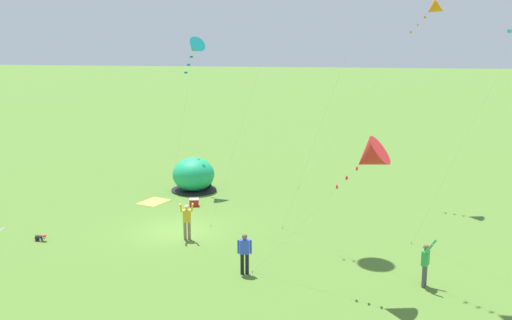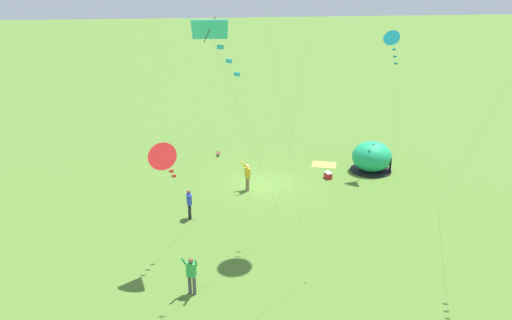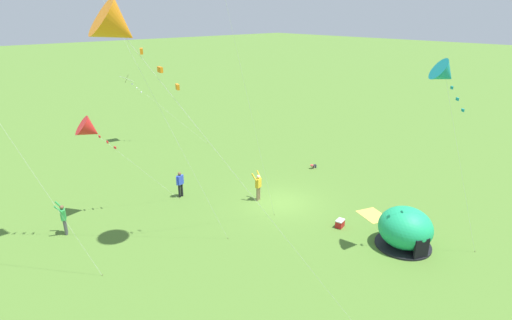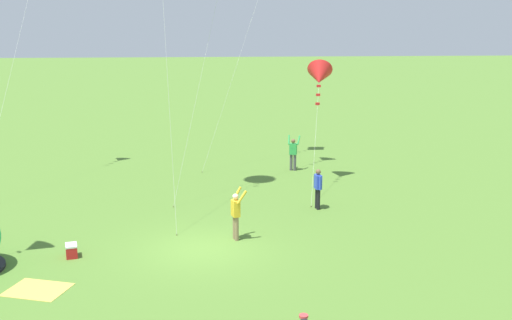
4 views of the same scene
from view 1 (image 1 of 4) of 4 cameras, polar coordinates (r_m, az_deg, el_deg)
ground_plane at (r=30.39m, az=-7.50°, el=-6.68°), size 300.00×300.00×0.00m
popup_tent at (r=37.54m, az=-5.96°, el=-1.45°), size 2.81×2.81×2.10m
picnic_blanket at (r=35.62m, az=-9.71°, el=-3.94°), size 2.04×1.80×0.01m
cooler_box at (r=34.40m, az=-5.92°, el=-4.03°), size 0.47×0.60×0.44m
toddler_crawling at (r=30.39m, az=-19.82°, el=-6.95°), size 0.27×0.55×0.32m
person_arms_raised at (r=24.35m, az=15.84°, el=-9.35°), size 0.71×0.61×1.89m
person_with_toddler at (r=24.60m, az=-1.09°, el=-8.73°), size 0.29×0.59×1.72m
person_flying_kite at (r=28.73m, az=-6.60°, el=-5.67°), size 0.57×0.69×1.89m
kite_orange at (r=35.70m, az=16.52°, el=13.64°), size 2.11×8.11×11.60m
kite_teal at (r=37.24m, az=-5.87°, el=10.61°), size 2.81×3.03×9.49m
kite_red at (r=22.16m, az=10.72°, el=0.23°), size 2.04×5.42×6.03m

